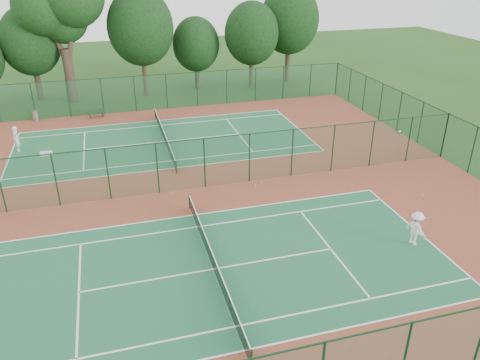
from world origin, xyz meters
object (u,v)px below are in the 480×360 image
bench (96,113)px  kit_bag (46,153)px  player_far (16,139)px  trash_bin (35,116)px  big_tree (60,5)px  player_near (416,228)px

bench → kit_bag: bearing=-125.4°
player_far → kit_bag: bearing=29.1°
trash_bin → big_tree: bearing=60.4°
player_near → big_tree: size_ratio=0.14×
player_far → bench: size_ratio=1.33×
player_near → bench: 31.29m
player_far → trash_bin: player_far is taller
big_tree → trash_bin: bearing=-119.6°
player_far → big_tree: big_tree is taller
trash_bin → bench: trash_bin is taller
trash_bin → player_far: bearing=-94.6°
trash_bin → player_near: bearing=-51.6°
player_far → kit_bag: size_ratio=2.30×
bench → player_far: bearing=-142.4°
bench → trash_bin: bearing=162.7°
trash_bin → bench: size_ratio=0.64×
kit_bag → big_tree: 17.57m
player_near → kit_bag: (-20.08, 18.36, -0.81)m
player_near → bench: player_near is taller
player_near → big_tree: (-18.42, 33.12, 8.57)m
bench → big_tree: (-2.19, 6.37, 9.09)m
player_near → player_far: 29.92m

